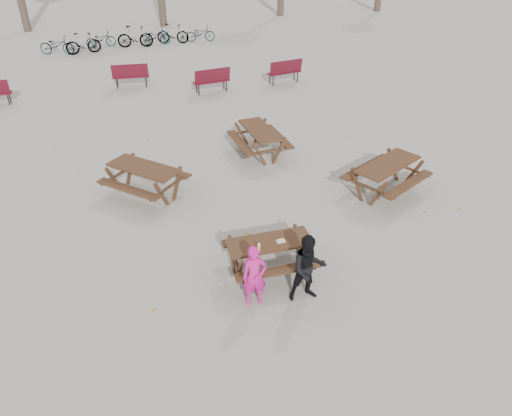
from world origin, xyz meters
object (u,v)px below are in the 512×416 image
object	(u,v)px
child	(255,276)
picnic_table_far	(260,142)
main_picnic_table	(269,248)
adult	(308,268)
soda_bottle	(259,247)
picnic_table_north	(145,181)
picnic_table_east	(386,178)
food_tray	(281,241)

from	to	relation	value
child	picnic_table_far	distance (m)	6.82
main_picnic_table	adult	size ratio (longest dim) A/B	1.20
soda_bottle	picnic_table_far	size ratio (longest dim) A/B	0.09
main_picnic_table	picnic_table_north	world-z (taller)	picnic_table_north
soda_bottle	adult	distance (m)	1.13
picnic_table_east	picnic_table_far	bearing A→B (deg)	101.10
main_picnic_table	food_tray	size ratio (longest dim) A/B	10.00
adult	picnic_table_far	xyz separation A→B (m)	(1.02, 6.65, -0.34)
soda_bottle	adult	bearing A→B (deg)	-46.66
food_tray	soda_bottle	world-z (taller)	soda_bottle
picnic_table_far	food_tray	bearing A→B (deg)	162.84
food_tray	adult	xyz separation A→B (m)	(0.25, -0.96, -0.04)
picnic_table_east	soda_bottle	bearing A→B (deg)	-177.12
main_picnic_table	picnic_table_east	xyz separation A→B (m)	(4.09, 2.33, -0.15)
main_picnic_table	picnic_table_east	bearing A→B (deg)	29.69
main_picnic_table	picnic_table_north	bearing A→B (deg)	118.65
food_tray	picnic_table_far	xyz separation A→B (m)	(1.27, 5.68, -0.38)
main_picnic_table	food_tray	distance (m)	0.31
food_tray	soda_bottle	xyz separation A→B (m)	(-0.52, -0.15, 0.05)
adult	picnic_table_east	world-z (taller)	adult
food_tray	adult	size ratio (longest dim) A/B	0.12
picnic_table_north	adult	bearing A→B (deg)	-16.26
picnic_table_east	main_picnic_table	bearing A→B (deg)	-177.65
soda_bottle	picnic_table_north	bearing A→B (deg)	114.05
adult	picnic_table_east	xyz separation A→B (m)	(3.62, 3.37, -0.31)
picnic_table_east	picnic_table_far	xyz separation A→B (m)	(-2.60, 3.27, -0.02)
child	picnic_table_north	xyz separation A→B (m)	(-1.62, 4.94, -0.25)
food_tray	child	distance (m)	1.15
main_picnic_table	food_tray	xyz separation A→B (m)	(0.22, -0.08, 0.21)
picnic_table_north	picnic_table_far	bearing A→B (deg)	68.71
adult	picnic_table_far	distance (m)	6.73
food_tray	picnic_table_east	xyz separation A→B (m)	(3.87, 2.41, -0.35)
child	adult	xyz separation A→B (m)	(1.06, -0.16, 0.07)
child	picnic_table_east	world-z (taller)	child
picnic_table_north	food_tray	bearing A→B (deg)	-13.52
soda_bottle	picnic_table_north	size ratio (longest dim) A/B	0.09
food_tray	picnic_table_far	size ratio (longest dim) A/B	0.09
food_tray	picnic_table_far	bearing A→B (deg)	77.42
picnic_table_far	picnic_table_north	bearing A→B (deg)	108.13
picnic_table_east	picnic_table_far	world-z (taller)	picnic_table_east
food_tray	picnic_table_far	world-z (taller)	picnic_table_far
soda_bottle	child	xyz separation A→B (m)	(-0.29, -0.66, -0.17)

